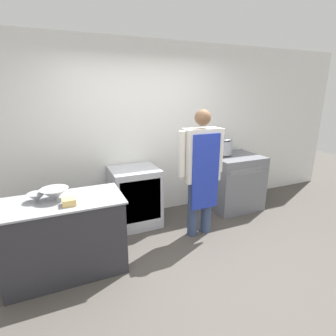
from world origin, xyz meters
The scene contains 10 objects.
ground_plane centered at (0.00, 0.00, 0.00)m, with size 14.00×14.00×0.00m, color #4C4742.
wall_back centered at (0.00, 1.66, 1.35)m, with size 8.00×0.05×2.70m.
prep_counter centered at (-1.27, 0.55, 0.43)m, with size 1.27×0.66×0.86m.
stove centered at (1.49, 1.23, 0.46)m, with size 0.84×0.72×0.95m.
fridge_unit centered at (-0.25, 1.31, 0.44)m, with size 0.69×0.61×0.88m.
person_cook centered at (0.49, 0.67, 1.00)m, with size 0.67×0.24×1.75m.
mixing_bowl centered at (-1.33, 0.60, 0.92)m, with size 0.29×0.29×0.13m.
small_bowl centered at (-1.50, 0.63, 0.91)m, with size 0.19×0.19×0.09m.
plastic_tub centered at (-1.20, 0.40, 0.90)m, with size 0.13×0.13×0.07m.
stock_pot centered at (1.30, 1.36, 1.09)m, with size 0.32×0.32×0.29m.
Camera 1 is at (-1.26, -2.23, 1.96)m, focal length 28.00 mm.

